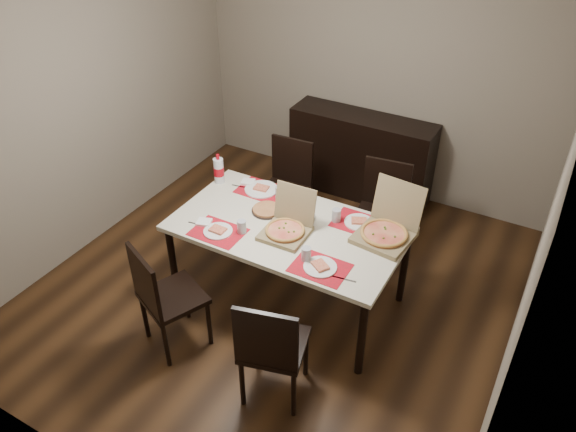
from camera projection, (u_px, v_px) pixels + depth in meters
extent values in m
cube|color=#3D2512|center=(276.00, 288.00, 4.91)|extent=(3.80, 4.00, 0.02)
cube|color=gray|center=(376.00, 71.00, 5.59)|extent=(3.80, 0.02, 2.60)
cube|color=gray|center=(86.00, 105.00, 4.91)|extent=(0.02, 4.00, 2.60)
cube|color=gray|center=(546.00, 232.00, 3.39)|extent=(0.02, 4.00, 2.60)
cube|color=black|center=(361.00, 156.00, 5.91)|extent=(1.50, 0.40, 0.90)
cube|color=beige|center=(288.00, 229.00, 4.38)|extent=(1.80, 1.00, 0.04)
cylinder|color=black|center=(173.00, 263.00, 4.62)|extent=(0.06, 0.06, 0.71)
cylinder|color=black|center=(362.00, 338.00, 3.95)|extent=(0.06, 0.06, 0.71)
cylinder|color=black|center=(233.00, 210.00, 5.25)|extent=(0.06, 0.06, 0.71)
cylinder|color=black|center=(404.00, 267.00, 4.58)|extent=(0.06, 0.06, 0.71)
cube|color=black|center=(173.00, 297.00, 4.15)|extent=(0.55, 0.55, 0.04)
cube|color=black|center=(144.00, 282.00, 3.92)|extent=(0.40, 0.20, 0.46)
cylinder|color=black|center=(145.00, 316.00, 4.32)|extent=(0.04, 0.04, 0.43)
cylinder|color=black|center=(166.00, 345.00, 4.08)|extent=(0.04, 0.04, 0.43)
cylinder|color=black|center=(186.00, 297.00, 4.49)|extent=(0.04, 0.04, 0.43)
cylinder|color=black|center=(209.00, 323.00, 4.26)|extent=(0.04, 0.04, 0.43)
cube|color=black|center=(274.00, 345.00, 3.78)|extent=(0.51, 0.51, 0.04)
cube|color=black|center=(266.00, 340.00, 3.48)|extent=(0.41, 0.13, 0.46)
cylinder|color=black|center=(242.00, 383.00, 3.81)|extent=(0.04, 0.04, 0.43)
cylinder|color=black|center=(294.00, 394.00, 3.73)|extent=(0.04, 0.04, 0.43)
cylinder|color=black|center=(258.00, 344.00, 4.09)|extent=(0.04, 0.04, 0.43)
cylinder|color=black|center=(306.00, 354.00, 4.02)|extent=(0.04, 0.04, 0.43)
cube|color=black|center=(283.00, 192.00, 5.33)|extent=(0.44, 0.44, 0.04)
cube|color=black|center=(292.00, 160.00, 5.33)|extent=(0.42, 0.05, 0.46)
cylinder|color=black|center=(308.00, 208.00, 5.53)|extent=(0.04, 0.04, 0.43)
cylinder|color=black|center=(276.00, 199.00, 5.66)|extent=(0.04, 0.04, 0.43)
cylinder|color=black|center=(292.00, 227.00, 5.27)|extent=(0.04, 0.04, 0.43)
cylinder|color=black|center=(259.00, 217.00, 5.40)|extent=(0.04, 0.04, 0.43)
cube|color=black|center=(379.00, 217.00, 4.99)|extent=(0.47, 0.47, 0.04)
cube|color=black|center=(387.00, 183.00, 4.99)|extent=(0.42, 0.08, 0.46)
cylinder|color=black|center=(400.00, 232.00, 5.21)|extent=(0.04, 0.04, 0.43)
cylinder|color=black|center=(363.00, 223.00, 5.32)|extent=(0.04, 0.04, 0.43)
cylinder|color=black|center=(391.00, 255.00, 4.93)|extent=(0.04, 0.04, 0.43)
cylinder|color=black|center=(352.00, 245.00, 5.05)|extent=(0.04, 0.04, 0.43)
cube|color=red|center=(218.00, 232.00, 4.31)|extent=(0.40, 0.30, 0.00)
cylinder|color=white|center=(218.00, 231.00, 4.31)|extent=(0.22, 0.22, 0.01)
cube|color=#EFBC77|center=(218.00, 230.00, 4.30)|extent=(0.12, 0.09, 0.02)
cylinder|color=#A9ABB4|center=(242.00, 227.00, 4.28)|extent=(0.07, 0.07, 0.11)
cube|color=#B2B2B7|center=(200.00, 225.00, 4.39)|extent=(0.20, 0.04, 0.00)
cube|color=white|center=(204.00, 222.00, 4.40)|extent=(0.13, 0.13, 0.02)
cube|color=red|center=(320.00, 268.00, 3.96)|extent=(0.40, 0.30, 0.00)
cylinder|color=white|center=(320.00, 267.00, 3.96)|extent=(0.24, 0.24, 0.01)
cube|color=#EFBC77|center=(320.00, 265.00, 3.95)|extent=(0.15, 0.14, 0.02)
cylinder|color=#A9ABB4|center=(306.00, 254.00, 4.00)|extent=(0.07, 0.07, 0.11)
cube|color=#B2B2B7|center=(342.00, 279.00, 3.87)|extent=(0.20, 0.04, 0.00)
cube|color=red|center=(261.00, 190.00, 4.80)|extent=(0.40, 0.30, 0.00)
cylinder|color=white|center=(261.00, 189.00, 4.80)|extent=(0.29, 0.29, 0.01)
cube|color=#EFBC77|center=(261.00, 188.00, 4.79)|extent=(0.13, 0.10, 0.02)
cylinder|color=#A9ABB4|center=(279.00, 193.00, 4.67)|extent=(0.07, 0.07, 0.11)
cube|color=#B2B2B7|center=(242.00, 187.00, 4.84)|extent=(0.20, 0.04, 0.00)
cube|color=white|center=(248.00, 182.00, 4.89)|extent=(0.13, 0.13, 0.02)
cube|color=red|center=(359.00, 223.00, 4.41)|extent=(0.40, 0.30, 0.00)
cylinder|color=white|center=(359.00, 222.00, 4.40)|extent=(0.23, 0.23, 0.01)
cube|color=#EFBC77|center=(359.00, 221.00, 4.39)|extent=(0.15, 0.13, 0.02)
cylinder|color=#A9ABB4|center=(336.00, 215.00, 4.40)|extent=(0.07, 0.07, 0.11)
cube|color=#B2B2B7|center=(374.00, 228.00, 4.35)|extent=(0.20, 0.04, 0.00)
cube|color=white|center=(282.00, 231.00, 4.31)|extent=(0.16, 0.16, 0.02)
cube|color=olive|center=(285.00, 233.00, 4.27)|extent=(0.34, 0.34, 0.03)
cube|color=olive|center=(295.00, 204.00, 4.29)|extent=(0.34, 0.08, 0.30)
cylinder|color=#EFBC77|center=(285.00, 231.00, 4.26)|extent=(0.29, 0.29, 0.02)
cube|color=olive|center=(384.00, 237.00, 4.23)|extent=(0.44, 0.44, 0.04)
cube|color=olive|center=(398.00, 203.00, 4.25)|extent=(0.40, 0.13, 0.36)
cylinder|color=#EFBC77|center=(384.00, 234.00, 4.21)|extent=(0.38, 0.38, 0.02)
cylinder|color=black|center=(267.00, 211.00, 4.54)|extent=(0.25, 0.25, 0.01)
cylinder|color=#C07F4A|center=(267.00, 209.00, 4.53)|extent=(0.23, 0.23, 0.02)
imported|color=white|center=(307.00, 217.00, 4.45)|extent=(0.17, 0.17, 0.03)
cylinder|color=silver|center=(219.00, 171.00, 4.85)|extent=(0.09, 0.09, 0.23)
cylinder|color=#A70713|center=(219.00, 171.00, 4.85)|extent=(0.09, 0.09, 0.08)
cylinder|color=#A70713|center=(218.00, 157.00, 4.77)|extent=(0.03, 0.03, 0.04)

